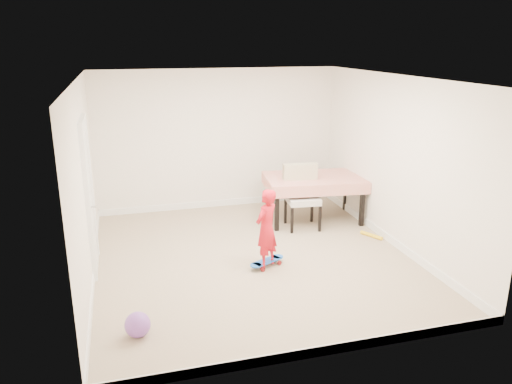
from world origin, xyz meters
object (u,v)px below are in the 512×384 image
object	(u,v)px
skateboard	(267,263)
balloon	(138,325)
dining_chair	(303,197)
dining_table	(313,198)
child	(266,231)

from	to	relation	value
skateboard	balloon	size ratio (longest dim) A/B	2.09
dining_chair	balloon	bearing A→B (deg)	-132.01
dining_table	skateboard	xyz separation A→B (m)	(-1.35, -1.64, -0.35)
dining_table	skateboard	size ratio (longest dim) A/B	2.87
dining_table	dining_chair	xyz separation A→B (m)	(-0.32, -0.32, 0.14)
dining_table	dining_chair	distance (m)	0.47
dining_chair	child	bearing A→B (deg)	-121.98
skateboard	balloon	world-z (taller)	balloon
dining_chair	child	world-z (taller)	child
dining_table	child	xyz separation A→B (m)	(-1.37, -1.68, 0.16)
dining_table	child	size ratio (longest dim) A/B	1.50
dining_table	balloon	world-z (taller)	dining_table
dining_table	balloon	xyz separation A→B (m)	(-3.19, -2.94, -0.26)
dining_chair	skateboard	size ratio (longest dim) A/B	1.83
dining_table	balloon	size ratio (longest dim) A/B	6.01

